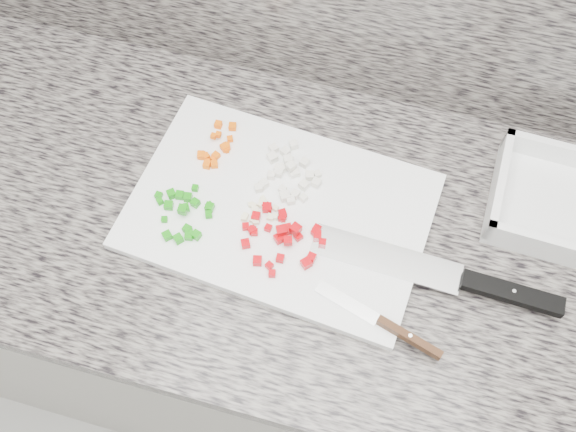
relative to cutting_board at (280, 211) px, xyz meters
The scene contains 11 objects.
cabinet 0.49m from the cutting_board, ahead, with size 3.92×0.62×0.86m, color beige.
countertop 0.10m from the cutting_board, ahead, with size 3.96×0.64×0.04m, color slate.
cutting_board is the anchor object (origin of this frame).
carrot_pile 0.16m from the cutting_board, 148.83° to the left, with size 0.05×0.10×0.02m.
onion_pile 0.07m from the cutting_board, 93.19° to the left, with size 0.11×0.12×0.02m.
green_pepper_pile 0.16m from the cutting_board, 159.70° to the right, with size 0.10×0.11×0.02m.
red_pepper_pile 0.06m from the cutting_board, 70.00° to the right, with size 0.14×0.13×0.03m.
garlic_pile 0.04m from the cutting_board, 150.34° to the right, with size 0.06×0.06×0.01m.
chef_knife 0.32m from the cutting_board, ahead, with size 0.39×0.06×0.02m.
paring_knife 0.27m from the cutting_board, 35.09° to the right, with size 0.21×0.08×0.02m.
tray 0.49m from the cutting_board, 15.15° to the left, with size 0.28×0.21×0.06m.
Camera 1 is at (0.05, 0.96, 1.84)m, focal length 40.00 mm.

